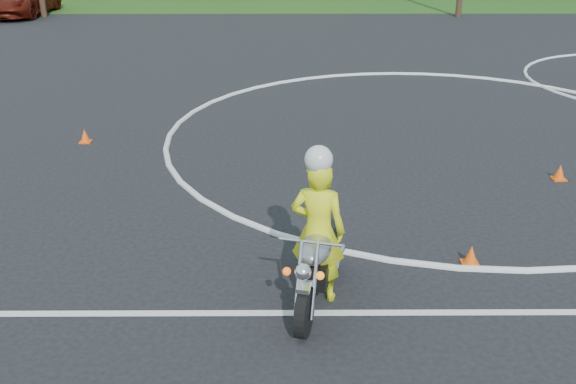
{
  "coord_description": "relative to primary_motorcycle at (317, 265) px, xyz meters",
  "views": [
    {
      "loc": [
        -3.39,
        -10.78,
        4.63
      ],
      "look_at": [
        -3.35,
        -2.69,
        1.1
      ],
      "focal_mm": 40.0,
      "sensor_mm": 36.0,
      "label": 1
    }
  ],
  "objects": [
    {
      "name": "primary_motorcycle",
      "position": [
        0.0,
        0.0,
        0.0
      ],
      "size": [
        0.93,
        2.13,
        1.14
      ],
      "rotation": [
        0.0,
        0.0,
        -0.25
      ],
      "color": "black",
      "rests_on": "ground"
    },
    {
      "name": "ground",
      "position": [
        2.98,
        3.73,
        -0.55
      ],
      "size": [
        120.0,
        120.0,
        0.0
      ],
      "primitive_type": "plane",
      "color": "black",
      "rests_on": "ground"
    },
    {
      "name": "pickup_grp",
      "position": [
        -13.32,
        25.32,
        0.2
      ],
      "size": [
        2.59,
        5.44,
        1.5
      ],
      "rotation": [
        0.0,
        0.0,
        -0.02
      ],
      "color": "#501109",
      "rests_on": "ground"
    },
    {
      "name": "grass_strip",
      "position": [
        2.98,
        30.73,
        -0.54
      ],
      "size": [
        120.0,
        10.0,
        0.02
      ],
      "primitive_type": "cube",
      "color": "#1E4714",
      "rests_on": "ground"
    },
    {
      "name": "course_markings",
      "position": [
        5.15,
        8.09,
        -0.54
      ],
      "size": [
        19.05,
        19.05,
        0.12
      ],
      "color": "silver",
      "rests_on": "ground"
    },
    {
      "name": "rider_primary_grp",
      "position": [
        0.01,
        0.14,
        0.47
      ],
      "size": [
        0.79,
        0.62,
        2.11
      ],
      "rotation": [
        0.0,
        0.0,
        -0.25
      ],
      "color": "yellow",
      "rests_on": "ground"
    }
  ]
}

